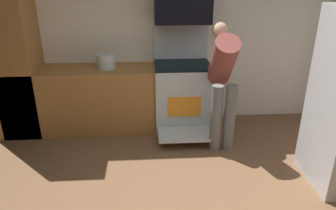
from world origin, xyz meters
TOP-DOWN VIEW (x-y plane):
  - wall_back at (0.00, 2.34)m, footprint 5.20×0.12m
  - lower_cabinet_run at (-0.90, 1.98)m, footprint 2.40×0.60m
  - cabinet_column at (-1.90, 1.98)m, footprint 0.60×0.60m
  - oven_range at (0.34, 1.96)m, footprint 0.76×1.05m
  - microwave at (0.34, 2.06)m, footprint 0.74×0.38m
  - person_cook at (0.78, 1.43)m, footprint 0.31×0.66m
  - stock_pot at (-0.69, 1.98)m, footprint 0.26×0.26m

SIDE VIEW (x-z plane):
  - lower_cabinet_run at x=-0.90m, z-range 0.00..0.90m
  - oven_range at x=0.34m, z-range -0.23..1.24m
  - person_cook at x=0.78m, z-range 0.14..1.68m
  - stock_pot at x=-0.69m, z-range 0.90..1.10m
  - cabinet_column at x=-1.90m, z-range 0.00..2.10m
  - wall_back at x=0.00m, z-range 0.00..2.60m
  - microwave at x=0.34m, z-range 1.48..1.85m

